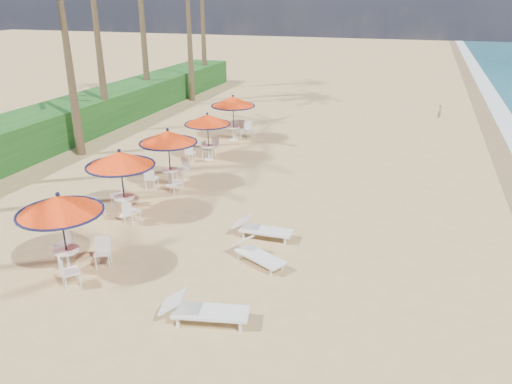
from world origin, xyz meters
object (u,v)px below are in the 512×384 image
at_px(station_1, 119,167).
at_px(station_3, 207,125).
at_px(station_2, 168,144).
at_px(lounger_near, 202,309).
at_px(station_4, 235,107).
at_px(station_0, 63,214).
at_px(lounger_far, 260,228).
at_px(lounger_mid, 256,253).

distance_m(station_1, station_3, 6.81).
bearing_deg(station_3, station_2, -90.47).
bearing_deg(lounger_near, station_4, 95.76).
bearing_deg(station_1, station_4, 88.53).
bearing_deg(lounger_near, station_0, 155.58).
bearing_deg(lounger_near, station_3, 100.78).
height_order(station_3, lounger_far, station_3).
bearing_deg(station_1, lounger_mid, -17.20).
xyz_separation_m(station_1, lounger_far, (5.01, -0.12, -1.46)).
height_order(lounger_near, lounger_mid, lounger_near).
distance_m(station_0, lounger_mid, 5.35).
bearing_deg(station_4, station_1, -91.47).
relative_size(station_0, station_2, 1.00).
height_order(station_2, lounger_near, station_2).
bearing_deg(station_3, lounger_mid, -58.89).
xyz_separation_m(station_3, lounger_near, (4.78, -11.52, -1.27)).
bearing_deg(lounger_far, station_1, 178.36).
bearing_deg(station_3, station_0, -87.92).
distance_m(station_0, station_4, 14.10).
height_order(station_1, lounger_mid, station_1).
distance_m(station_2, lounger_far, 5.95).
distance_m(lounger_mid, lounger_far, 1.58).
bearing_deg(lounger_near, station_1, 125.12).
bearing_deg(lounger_far, station_0, -140.81).
relative_size(station_0, station_3, 1.08).
bearing_deg(station_4, station_0, -88.52).
bearing_deg(station_2, lounger_far, -34.00).
relative_size(station_3, lounger_mid, 1.17).
relative_size(station_2, lounger_far, 1.24).
bearing_deg(station_0, lounger_near, -12.65).
height_order(station_1, lounger_near, station_1).
bearing_deg(station_4, lounger_far, -65.69).
xyz_separation_m(station_2, lounger_far, (4.79, -3.23, -1.42)).
distance_m(station_1, station_2, 3.12).
height_order(station_1, station_3, station_1).
distance_m(station_1, lounger_near, 7.04).
relative_size(station_4, lounger_far, 1.25).
height_order(station_4, lounger_near, station_4).
xyz_separation_m(station_1, lounger_near, (5.03, -4.71, -1.43)).
bearing_deg(station_2, station_4, 89.61).
relative_size(station_1, station_3, 1.10).
height_order(station_0, station_4, station_4).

